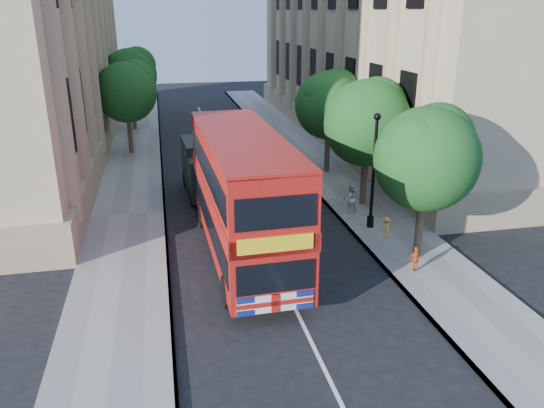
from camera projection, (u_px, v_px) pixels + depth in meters
ground at (296, 310)px, 17.50m from camera, size 120.00×120.00×0.00m
pavement_right at (354, 198)px, 27.79m from camera, size 3.50×80.00×0.12m
pavement_left at (129, 215)px, 25.54m from camera, size 3.50×80.00×0.12m
building_right at (397, 15)px, 39.16m from camera, size 12.00×38.00×18.00m
tree_right_near at (428, 153)px, 19.98m from camera, size 4.00×4.00×6.08m
tree_right_mid at (368, 118)px, 25.42m from camera, size 4.20×4.20×6.37m
tree_right_far at (330, 101)px, 30.98m from camera, size 4.00×4.00×6.15m
tree_left_far at (127, 89)px, 35.05m from camera, size 4.00×4.00×6.30m
tree_left_back at (131, 72)px, 42.31m from camera, size 4.20×4.20×6.65m
lamp_post at (373, 176)px, 23.13m from camera, size 0.32×0.32×5.16m
double_decker_bus at (243, 192)px, 20.49m from camera, size 3.08×10.61×4.87m
box_van at (205, 170)px, 28.10m from camera, size 2.23×5.00×2.81m
police_constable at (294, 274)px, 18.18m from camera, size 0.66×0.51×1.62m
woman_pedestrian at (350, 198)px, 25.38m from camera, size 0.78×0.65×1.46m
child_a at (416, 259)px, 19.71m from camera, size 0.61×0.34×0.98m
child_b at (386, 227)px, 22.70m from camera, size 0.69×0.58×0.93m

